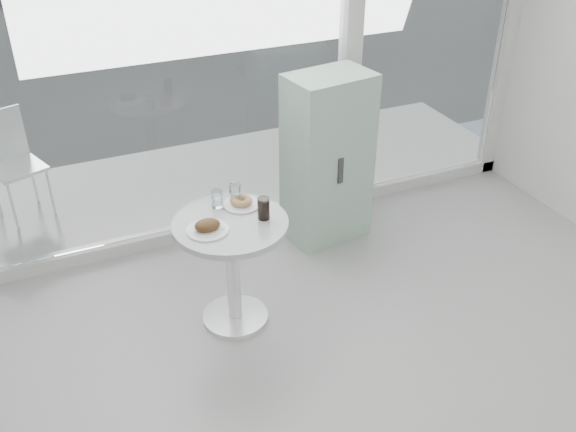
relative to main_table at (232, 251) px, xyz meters
name	(u,v)px	position (x,y,z in m)	size (l,w,h in m)	color
storefront	(249,14)	(0.57, 1.10, 1.16)	(5.00, 0.14, 3.00)	silver
main_table	(232,251)	(0.00, 0.00, 0.00)	(0.72, 0.72, 0.77)	white
patio_deck	(217,179)	(0.50, 1.90, -0.53)	(5.60, 1.60, 0.05)	silver
mint_cabinet	(327,159)	(1.03, 0.71, 0.12)	(0.67, 0.50, 1.34)	#85AA95
patio_chair	(12,158)	(-1.19, 1.96, 0.00)	(0.49, 0.49, 0.88)	white
plate_fritter	(208,227)	(-0.15, -0.04, 0.25)	(0.26, 0.26, 0.07)	white
plate_donut	(242,202)	(0.13, 0.16, 0.24)	(0.24, 0.24, 0.06)	white
water_tumbler_a	(217,200)	(-0.01, 0.20, 0.27)	(0.07, 0.07, 0.12)	white
water_tumbler_b	(235,194)	(0.11, 0.22, 0.28)	(0.08, 0.08, 0.13)	white
cola_glass	(264,209)	(0.20, -0.05, 0.29)	(0.08, 0.08, 0.14)	white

